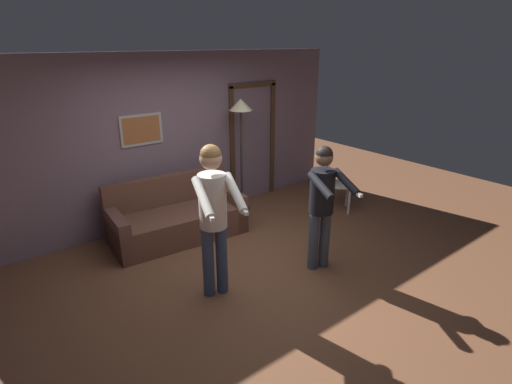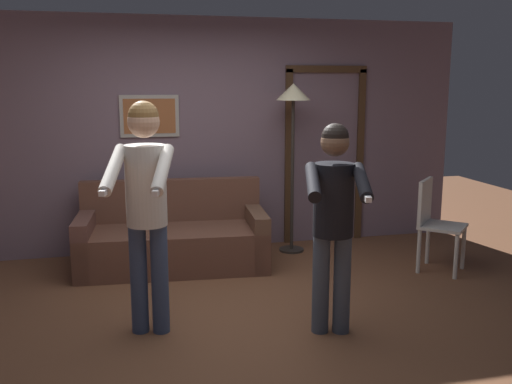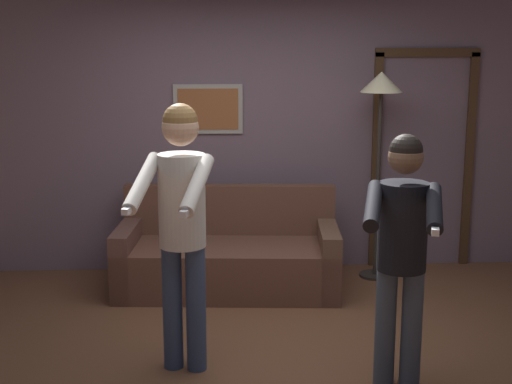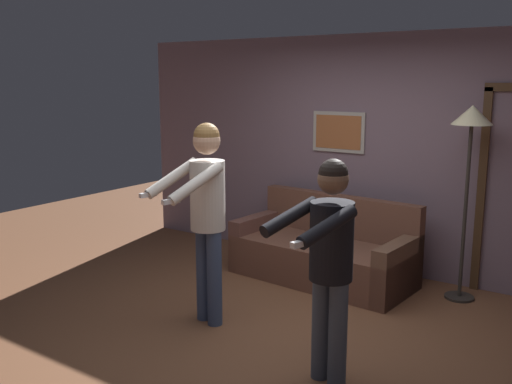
{
  "view_description": "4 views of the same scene",
  "coord_description": "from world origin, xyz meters",
  "px_view_note": "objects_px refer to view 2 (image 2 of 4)",
  "views": [
    {
      "loc": [
        -2.63,
        -3.49,
        2.74
      ],
      "look_at": [
        -0.16,
        -0.31,
        1.2
      ],
      "focal_mm": 28.0,
      "sensor_mm": 36.0,
      "label": 1
    },
    {
      "loc": [
        -0.77,
        -4.3,
        1.88
      ],
      "look_at": [
        0.2,
        -0.28,
        1.09
      ],
      "focal_mm": 40.0,
      "sensor_mm": 36.0,
      "label": 2
    },
    {
      "loc": [
        -0.38,
        -4.54,
        2.12
      ],
      "look_at": [
        -0.13,
        -0.37,
        1.25
      ],
      "focal_mm": 50.0,
      "sensor_mm": 36.0,
      "label": 3
    },
    {
      "loc": [
        2.42,
        -3.8,
        2.11
      ],
      "look_at": [
        -0.02,
        -0.22,
        1.25
      ],
      "focal_mm": 40.0,
      "sensor_mm": 36.0,
      "label": 4
    }
  ],
  "objects_px": {
    "torchiere_lamp": "(293,109)",
    "person_standing_left": "(146,195)",
    "couch": "(173,241)",
    "dining_chair_distant": "(434,219)",
    "person_standing_right": "(334,211)"
  },
  "relations": [
    {
      "from": "couch",
      "to": "torchiere_lamp",
      "type": "distance_m",
      "value": 1.92
    },
    {
      "from": "torchiere_lamp",
      "to": "person_standing_left",
      "type": "distance_m",
      "value": 2.54
    },
    {
      "from": "torchiere_lamp",
      "to": "person_standing_left",
      "type": "relative_size",
      "value": 1.07
    },
    {
      "from": "couch",
      "to": "person_standing_right",
      "type": "relative_size",
      "value": 1.23
    },
    {
      "from": "person_standing_right",
      "to": "dining_chair_distant",
      "type": "distance_m",
      "value": 2.0
    },
    {
      "from": "couch",
      "to": "person_standing_right",
      "type": "bearing_deg",
      "value": -61.79
    },
    {
      "from": "torchiere_lamp",
      "to": "dining_chair_distant",
      "type": "relative_size",
      "value": 2.02
    },
    {
      "from": "dining_chair_distant",
      "to": "couch",
      "type": "bearing_deg",
      "value": 164.37
    },
    {
      "from": "torchiere_lamp",
      "to": "person_standing_right",
      "type": "distance_m",
      "value": 2.27
    },
    {
      "from": "person_standing_left",
      "to": "person_standing_right",
      "type": "distance_m",
      "value": 1.38
    },
    {
      "from": "person_standing_right",
      "to": "dining_chair_distant",
      "type": "xyz_separation_m",
      "value": [
        1.55,
        1.18,
        -0.43
      ]
    },
    {
      "from": "couch",
      "to": "dining_chair_distant",
      "type": "bearing_deg",
      "value": -15.63
    },
    {
      "from": "couch",
      "to": "person_standing_left",
      "type": "xyz_separation_m",
      "value": [
        -0.32,
        -1.57,
        0.8
      ]
    },
    {
      "from": "person_standing_right",
      "to": "dining_chair_distant",
      "type": "relative_size",
      "value": 1.72
    },
    {
      "from": "torchiere_lamp",
      "to": "dining_chair_distant",
      "type": "bearing_deg",
      "value": -38.91
    }
  ]
}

